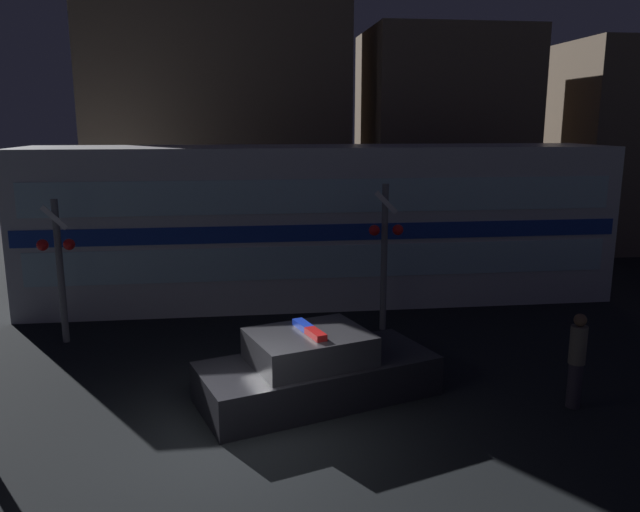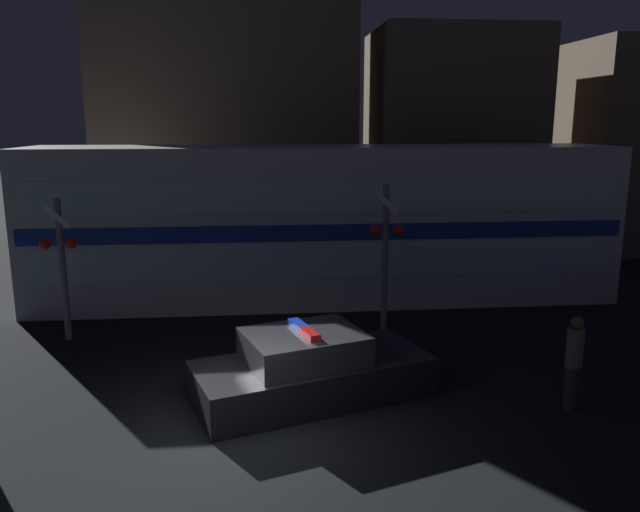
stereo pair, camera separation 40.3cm
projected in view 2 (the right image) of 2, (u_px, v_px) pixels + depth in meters
The scene contains 9 objects.
ground_plane at pixel (227, 448), 9.85m from camera, with size 120.00×120.00×0.00m, color black.
train at pixel (325, 224), 17.89m from camera, with size 16.37×3.02×4.40m.
police_car at pixel (311, 371), 11.57m from camera, with size 4.72×3.13×1.42m.
pedestrian at pixel (573, 362), 10.99m from camera, with size 0.30×0.30×1.76m.
crossing_signal_near at pixel (385, 250), 15.03m from camera, with size 0.84×0.36×3.62m.
crossing_signal_far at pixel (62, 261), 14.37m from camera, with size 0.84×0.36×3.36m.
building_left at pixel (228, 119), 23.96m from camera, with size 9.47×4.72×10.38m.
building_center at pixel (449, 143), 24.76m from camera, with size 6.09×5.08×8.51m.
building_right at pixel (636, 146), 25.91m from camera, with size 6.32×6.54×8.14m.
Camera 2 is at (0.58, -9.09, 5.05)m, focal length 35.00 mm.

